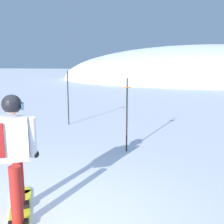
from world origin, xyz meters
name	(u,v)px	position (x,y,z in m)	size (l,w,h in m)	color
ridge_peak_main	(198,79)	(-1.17, 41.77, 0.00)	(43.56, 39.21, 10.30)	white
snowboarder_main	(13,155)	(-0.24, 0.45, 0.92)	(1.27, 1.49, 1.71)	yellow
piste_marker_near	(68,94)	(-2.69, 5.68, 1.11)	(0.20, 0.20, 1.94)	black
piste_marker_far	(127,109)	(0.20, 3.71, 1.05)	(0.20, 0.20, 1.84)	black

